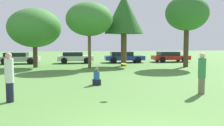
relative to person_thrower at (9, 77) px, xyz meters
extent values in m
cylinder|color=#191E33|center=(0.00, 0.00, -0.58)|extent=(0.27, 0.27, 0.74)
cylinder|color=silver|center=(0.00, 0.00, 0.24)|extent=(0.32, 0.32, 0.90)
sphere|color=tan|center=(0.00, 0.00, 0.79)|extent=(0.23, 0.23, 0.23)
cylinder|color=#726651|center=(7.84, 0.28, -0.60)|extent=(0.28, 0.28, 0.70)
cylinder|color=#337F4C|center=(7.84, 0.28, 0.18)|extent=(0.33, 0.33, 0.86)
sphere|color=beige|center=(7.84, 0.28, 0.72)|extent=(0.24, 0.24, 0.24)
cylinder|color=yellow|center=(4.45, 0.46, 0.39)|extent=(0.28, 0.28, 0.08)
cube|color=#191E33|center=(3.53, 3.19, -0.80)|extent=(0.43, 0.36, 0.30)
cylinder|color=#2659A5|center=(3.53, 3.19, -0.43)|extent=(0.32, 0.32, 0.43)
sphere|color=#8C6647|center=(3.53, 3.19, -0.13)|extent=(0.20, 0.20, 0.20)
cylinder|color=#473323|center=(-1.13, 13.10, 0.18)|extent=(0.39, 0.39, 2.26)
ellipsoid|color=#3D7F33|center=(-1.13, 13.10, 2.60)|extent=(4.70, 4.70, 3.47)
cylinder|color=brown|center=(3.66, 11.74, 0.62)|extent=(0.28, 0.28, 3.14)
ellipsoid|color=#3D7F33|center=(3.66, 11.74, 3.30)|extent=(4.04, 4.04, 2.91)
cylinder|color=brown|center=(7.05, 13.40, 0.60)|extent=(0.55, 0.55, 3.10)
cone|color=#286023|center=(7.05, 13.40, 4.02)|extent=(3.74, 3.74, 3.74)
cylinder|color=#473323|center=(12.53, 11.59, 0.98)|extent=(0.45, 0.45, 3.85)
ellipsoid|color=#33702D|center=(12.53, 11.59, 3.97)|extent=(3.89, 3.89, 3.20)
cube|color=#B2B2B7|center=(-3.44, 17.36, -0.41)|extent=(4.13, 1.82, 0.50)
cube|color=black|center=(-3.75, 17.37, 0.04)|extent=(2.28, 1.58, 0.40)
cylinder|color=black|center=(-2.16, 18.23, -0.62)|extent=(0.67, 0.21, 0.67)
cylinder|color=black|center=(-2.18, 16.46, -0.62)|extent=(0.67, 0.21, 0.67)
cylinder|color=black|center=(-4.70, 18.26, -0.62)|extent=(0.67, 0.21, 0.67)
cylinder|color=black|center=(-4.72, 16.50, -0.62)|extent=(0.67, 0.21, 0.67)
cube|color=silver|center=(2.46, 17.33, -0.41)|extent=(3.84, 1.71, 0.51)
cube|color=black|center=(2.18, 17.33, 0.05)|extent=(2.12, 1.49, 0.41)
cylinder|color=black|center=(3.66, 18.15, -0.62)|extent=(0.66, 0.19, 0.66)
cylinder|color=black|center=(3.64, 16.48, -0.62)|extent=(0.66, 0.19, 0.66)
cylinder|color=black|center=(1.29, 18.18, -0.62)|extent=(0.66, 0.19, 0.66)
cylinder|color=black|center=(1.27, 16.51, -0.62)|extent=(0.66, 0.19, 0.66)
cube|color=#1E389E|center=(7.91, 17.20, -0.42)|extent=(4.41, 1.78, 0.47)
cube|color=black|center=(7.58, 17.20, 0.04)|extent=(2.43, 1.55, 0.46)
cylinder|color=black|center=(9.28, 18.04, -0.61)|extent=(0.69, 0.19, 0.68)
cylinder|color=black|center=(9.26, 16.32, -0.61)|extent=(0.69, 0.19, 0.68)
cylinder|color=black|center=(6.56, 18.08, -0.61)|extent=(0.69, 0.19, 0.68)
cylinder|color=black|center=(6.54, 16.35, -0.61)|extent=(0.69, 0.19, 0.68)
cube|color=red|center=(13.42, 17.35, -0.44)|extent=(4.21, 1.88, 0.46)
cube|color=black|center=(13.11, 17.36, 0.02)|extent=(2.32, 1.64, 0.45)
cylinder|color=black|center=(14.73, 18.25, -0.62)|extent=(0.66, 0.18, 0.66)
cylinder|color=black|center=(14.71, 16.42, -0.62)|extent=(0.66, 0.18, 0.66)
cylinder|color=black|center=(12.14, 18.28, -0.62)|extent=(0.66, 0.18, 0.66)
cylinder|color=black|center=(12.11, 16.45, -0.62)|extent=(0.66, 0.18, 0.66)
camera|label=1|loc=(2.44, -9.37, 1.27)|focal=38.72mm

